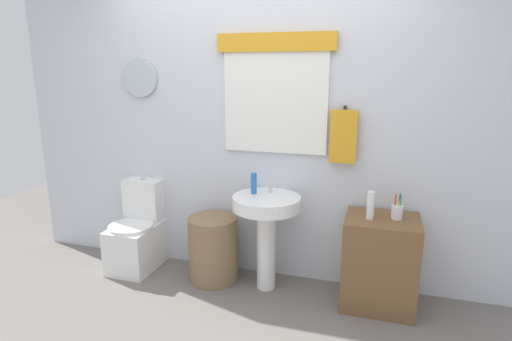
% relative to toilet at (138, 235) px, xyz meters
% --- Properties ---
extents(back_wall, '(4.40, 0.18, 2.60)m').
position_rel_toilet_xyz_m(back_wall, '(1.05, 0.26, 1.01)').
color(back_wall, silver).
rests_on(back_wall, ground_plane).
extents(toilet, '(0.38, 0.51, 0.79)m').
position_rel_toilet_xyz_m(toilet, '(0.00, 0.00, 0.00)').
color(toilet, white).
rests_on(toilet, ground_plane).
extents(laundry_hamper, '(0.41, 0.41, 0.55)m').
position_rel_toilet_xyz_m(laundry_hamper, '(0.74, -0.04, -0.02)').
color(laundry_hamper, '#846647').
rests_on(laundry_hamper, ground_plane).
extents(pedestal_sink, '(0.53, 0.53, 0.77)m').
position_rel_toilet_xyz_m(pedestal_sink, '(1.20, -0.04, 0.29)').
color(pedestal_sink, white).
rests_on(pedestal_sink, ground_plane).
extents(faucet, '(0.03, 0.03, 0.10)m').
position_rel_toilet_xyz_m(faucet, '(1.20, 0.08, 0.53)').
color(faucet, silver).
rests_on(faucet, pedestal_sink).
extents(wooden_cabinet, '(0.53, 0.44, 0.69)m').
position_rel_toilet_xyz_m(wooden_cabinet, '(2.07, -0.04, 0.05)').
color(wooden_cabinet, brown).
rests_on(wooden_cabinet, ground_plane).
extents(soap_bottle, '(0.05, 0.05, 0.17)m').
position_rel_toilet_xyz_m(soap_bottle, '(1.08, 0.01, 0.56)').
color(soap_bottle, '#2D6BB7').
rests_on(soap_bottle, pedestal_sink).
extents(lotion_bottle, '(0.05, 0.05, 0.21)m').
position_rel_toilet_xyz_m(lotion_bottle, '(1.98, -0.08, 0.49)').
color(lotion_bottle, white).
rests_on(lotion_bottle, wooden_cabinet).
extents(toothbrush_cup, '(0.08, 0.08, 0.19)m').
position_rel_toilet_xyz_m(toothbrush_cup, '(2.17, -0.02, 0.45)').
color(toothbrush_cup, silver).
rests_on(toothbrush_cup, wooden_cabinet).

